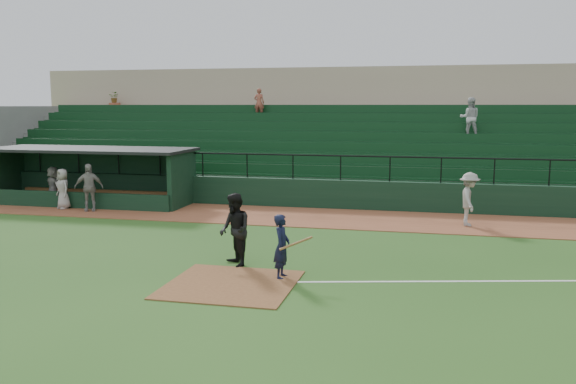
# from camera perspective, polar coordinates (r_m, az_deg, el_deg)

# --- Properties ---
(ground) EXTENTS (90.00, 90.00, 0.00)m
(ground) POSITION_cam_1_polar(r_m,az_deg,el_deg) (15.51, -4.24, -7.70)
(ground) COLOR #28511A
(ground) RESTS_ON ground
(warning_track) EXTENTS (40.00, 4.00, 0.03)m
(warning_track) POSITION_cam_1_polar(r_m,az_deg,el_deg) (23.07, 1.69, -2.37)
(warning_track) COLOR brown
(warning_track) RESTS_ON ground
(home_plate_dirt) EXTENTS (3.00, 3.00, 0.03)m
(home_plate_dirt) POSITION_cam_1_polar(r_m,az_deg,el_deg) (14.60, -5.42, -8.68)
(home_plate_dirt) COLOR brown
(home_plate_dirt) RESTS_ON ground
(foul_line) EXTENTS (17.49, 4.44, 0.01)m
(foul_line) POSITION_cam_1_polar(r_m,az_deg,el_deg) (16.38, 25.25, -7.60)
(foul_line) COLOR white
(foul_line) RESTS_ON ground
(stadium_structure) EXTENTS (38.00, 13.08, 6.40)m
(stadium_structure) POSITION_cam_1_polar(r_m,az_deg,el_deg) (31.08, 4.82, 4.58)
(stadium_structure) COLOR black
(stadium_structure) RESTS_ON ground
(dugout) EXTENTS (8.90, 3.20, 2.42)m
(dugout) POSITION_cam_1_polar(r_m,az_deg,el_deg) (27.88, -17.67, 1.81)
(dugout) COLOR black
(dugout) RESTS_ON ground
(batter_at_plate) EXTENTS (0.99, 0.66, 1.61)m
(batter_at_plate) POSITION_cam_1_polar(r_m,az_deg,el_deg) (14.88, -0.58, -5.17)
(batter_at_plate) COLOR black
(batter_at_plate) RESTS_ON ground
(umpire) EXTENTS (1.16, 1.20, 1.95)m
(umpire) POSITION_cam_1_polar(r_m,az_deg,el_deg) (16.03, -5.05, -3.59)
(umpire) COLOR black
(umpire) RESTS_ON ground
(runner) EXTENTS (0.74, 1.24, 1.89)m
(runner) POSITION_cam_1_polar(r_m,az_deg,el_deg) (22.11, 16.75, -0.66)
(runner) COLOR gray
(runner) RESTS_ON warning_track
(dugout_player_a) EXTENTS (1.21, 0.90, 1.90)m
(dugout_player_a) POSITION_cam_1_polar(r_m,az_deg,el_deg) (25.45, -18.31, 0.41)
(dugout_player_a) COLOR gray
(dugout_player_a) RESTS_ON warning_track
(dugout_player_b) EXTENTS (0.96, 0.88, 1.65)m
(dugout_player_b) POSITION_cam_1_polar(r_m,az_deg,el_deg) (26.38, -20.49, 0.29)
(dugout_player_b) COLOR #A29D98
(dugout_player_b) RESTS_ON warning_track
(dugout_player_c) EXTENTS (1.50, 1.22, 1.60)m
(dugout_player_c) POSITION_cam_1_polar(r_m,az_deg,el_deg) (27.92, -21.29, 0.61)
(dugout_player_c) COLOR #A49F99
(dugout_player_c) RESTS_ON warning_track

